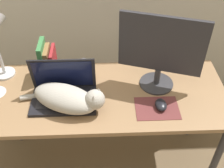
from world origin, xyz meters
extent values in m
cube|color=#93704C|center=(0.00, 0.30, 0.71)|extent=(1.47, 0.60, 0.03)
cylinder|color=#38383D|center=(0.69, 0.05, 0.35)|extent=(0.04, 0.04, 0.70)
cylinder|color=#38383D|center=(-0.69, 0.55, 0.35)|extent=(0.04, 0.04, 0.70)
cylinder|color=#38383D|center=(0.69, 0.55, 0.35)|extent=(0.04, 0.04, 0.70)
cube|color=black|center=(-0.23, 0.24, 0.74)|extent=(0.37, 0.23, 0.02)
cube|color=#28282D|center=(-0.23, 0.23, 0.75)|extent=(0.30, 0.12, 0.00)
cube|color=black|center=(-0.23, 0.34, 0.86)|extent=(0.37, 0.04, 0.23)
cube|color=#0F1433|center=(-0.23, 0.33, 0.86)|extent=(0.33, 0.03, 0.20)
ellipsoid|color=#B2ADA3|center=(-0.22, 0.20, 0.79)|extent=(0.42, 0.32, 0.13)
sphere|color=#B2ADA3|center=(-0.05, 0.16, 0.82)|extent=(0.11, 0.11, 0.11)
cone|color=#B2ADA3|center=(-0.03, 0.18, 0.86)|extent=(0.04, 0.04, 0.03)
cone|color=#B2ADA3|center=(-0.05, 0.13, 0.86)|extent=(0.04, 0.04, 0.03)
cylinder|color=#B2ADA3|center=(-0.41, 0.27, 0.75)|extent=(0.14, 0.06, 0.03)
cylinder|color=#333338|center=(0.33, 0.37, 0.73)|extent=(0.21, 0.21, 0.01)
cylinder|color=#333338|center=(0.33, 0.37, 0.79)|extent=(0.04, 0.04, 0.11)
cube|color=#28282D|center=(0.33, 0.37, 1.02)|extent=(0.47, 0.17, 0.35)
cube|color=silver|center=(0.33, 0.36, 1.02)|extent=(0.42, 0.14, 0.31)
cube|color=brown|center=(0.30, 0.17, 0.73)|extent=(0.25, 0.18, 0.00)
ellipsoid|color=black|center=(0.32, 0.17, 0.75)|extent=(0.07, 0.10, 0.04)
cube|color=#387A42|center=(-0.37, 0.49, 0.85)|extent=(0.03, 0.16, 0.24)
cube|color=olive|center=(-0.33, 0.49, 0.83)|extent=(0.04, 0.14, 0.20)
cube|color=maroon|center=(-0.31, 0.49, 0.82)|extent=(0.02, 0.16, 0.19)
cylinder|color=silver|center=(-0.63, 0.50, 0.73)|extent=(0.13, 0.13, 0.01)
cylinder|color=#232328|center=(-0.13, 0.56, 0.74)|extent=(0.02, 0.02, 0.02)
sphere|color=#4C4C51|center=(-0.13, 0.56, 0.78)|extent=(0.05, 0.05, 0.05)
camera|label=1|loc=(0.00, -0.91, 1.88)|focal=45.00mm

